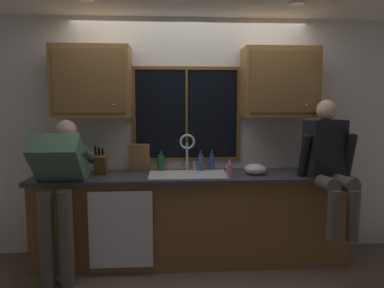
# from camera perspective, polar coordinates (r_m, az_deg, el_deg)

# --- Properties ---
(back_wall) EXTENTS (5.54, 0.12, 2.55)m
(back_wall) POSITION_cam_1_polar(r_m,az_deg,el_deg) (4.00, -0.36, 1.19)
(back_wall) COLOR silver
(back_wall) RESTS_ON floor
(ceiling_downlight_left) EXTENTS (0.14, 0.14, 0.01)m
(ceiling_downlight_left) POSITION_cam_1_polar(r_m,az_deg,el_deg) (3.51, -16.36, 21.07)
(ceiling_downlight_left) COLOR #FFEAB2
(ceiling_downlight_right) EXTENTS (0.14, 0.14, 0.01)m
(ceiling_downlight_right) POSITION_cam_1_polar(r_m,az_deg,el_deg) (3.63, 16.35, 20.56)
(ceiling_downlight_right) COLOR #FFEAB2
(window_glass) EXTENTS (1.10, 0.02, 0.95)m
(window_glass) POSITION_cam_1_polar(r_m,az_deg,el_deg) (3.92, -0.86, 4.74)
(window_glass) COLOR black
(window_frame_top) EXTENTS (1.17, 0.02, 0.04)m
(window_frame_top) POSITION_cam_1_polar(r_m,az_deg,el_deg) (3.92, -0.87, 11.95)
(window_frame_top) COLOR brown
(window_frame_bottom) EXTENTS (1.17, 0.02, 0.04)m
(window_frame_bottom) POSITION_cam_1_polar(r_m,az_deg,el_deg) (3.95, -0.84, -2.42)
(window_frame_bottom) COLOR brown
(window_frame_left) EXTENTS (0.03, 0.02, 0.95)m
(window_frame_left) POSITION_cam_1_polar(r_m,az_deg,el_deg) (3.92, -9.20, 4.66)
(window_frame_left) COLOR brown
(window_frame_right) EXTENTS (0.03, 0.02, 0.95)m
(window_frame_right) POSITION_cam_1_polar(r_m,az_deg,el_deg) (3.98, 7.37, 4.71)
(window_frame_right) COLOR brown
(window_mullion_center) EXTENTS (0.02, 0.02, 0.95)m
(window_mullion_center) POSITION_cam_1_polar(r_m,az_deg,el_deg) (3.90, -0.85, 4.73)
(window_mullion_center) COLOR brown
(lower_cabinet_run) EXTENTS (3.14, 0.58, 0.88)m
(lower_cabinet_run) POSITION_cam_1_polar(r_m,az_deg,el_deg) (3.83, -0.04, -11.84)
(lower_cabinet_run) COLOR brown
(lower_cabinet_run) RESTS_ON floor
(countertop) EXTENTS (3.20, 0.62, 0.04)m
(countertop) POSITION_cam_1_polar(r_m,az_deg,el_deg) (3.69, -0.02, -5.16)
(countertop) COLOR #38383D
(countertop) RESTS_ON lower_cabinet_run
(dishwasher_front) EXTENTS (0.60, 0.02, 0.74)m
(dishwasher_front) POSITION_cam_1_polar(r_m,az_deg,el_deg) (3.55, -11.21, -13.21)
(dishwasher_front) COLOR white
(upper_cabinet_left) EXTENTS (0.78, 0.36, 0.72)m
(upper_cabinet_left) POSITION_cam_1_polar(r_m,az_deg,el_deg) (3.83, -15.56, 9.47)
(upper_cabinet_left) COLOR olive
(upper_cabinet_right) EXTENTS (0.78, 0.36, 0.72)m
(upper_cabinet_right) POSITION_cam_1_polar(r_m,az_deg,el_deg) (3.93, 13.69, 9.45)
(upper_cabinet_right) COLOR olive
(sink) EXTENTS (0.80, 0.46, 0.21)m
(sink) POSITION_cam_1_polar(r_m,az_deg,el_deg) (3.72, -0.62, -6.31)
(sink) COLOR silver
(sink) RESTS_ON lower_cabinet_run
(faucet) EXTENTS (0.18, 0.09, 0.40)m
(faucet) POSITION_cam_1_polar(r_m,az_deg,el_deg) (3.83, -0.66, -0.58)
(faucet) COLOR silver
(faucet) RESTS_ON countertop
(person_standing) EXTENTS (0.53, 0.72, 1.49)m
(person_standing) POSITION_cam_1_polar(r_m,az_deg,el_deg) (3.56, -20.19, -5.43)
(person_standing) COLOR #595147
(person_standing) RESTS_ON floor
(person_sitting_on_counter) EXTENTS (0.54, 0.64, 1.26)m
(person_sitting_on_counter) POSITION_cam_1_polar(r_m,az_deg,el_deg) (3.73, 20.89, -2.30)
(person_sitting_on_counter) COLOR #595147
(person_sitting_on_counter) RESTS_ON countertop
(knife_block) EXTENTS (0.12, 0.18, 0.32)m
(knife_block) POSITION_cam_1_polar(r_m,az_deg,el_deg) (3.79, -14.32, -3.08)
(knife_block) COLOR brown
(knife_block) RESTS_ON countertop
(cutting_board) EXTENTS (0.22, 0.08, 0.30)m
(cutting_board) POSITION_cam_1_polar(r_m,az_deg,el_deg) (3.89, -8.34, -2.11)
(cutting_board) COLOR #997047
(cutting_board) RESTS_ON countertop
(mixing_bowl) EXTENTS (0.23, 0.23, 0.11)m
(mixing_bowl) POSITION_cam_1_polar(r_m,az_deg,el_deg) (3.75, 10.00, -3.96)
(mixing_bowl) COLOR silver
(mixing_bowl) RESTS_ON countertop
(soap_dispenser) EXTENTS (0.06, 0.07, 0.18)m
(soap_dispenser) POSITION_cam_1_polar(r_m,az_deg,el_deg) (3.57, 5.96, -4.18)
(soap_dispenser) COLOR pink
(soap_dispenser) RESTS_ON countertop
(bottle_green_glass) EXTENTS (0.05, 0.05, 0.23)m
(bottle_green_glass) POSITION_cam_1_polar(r_m,az_deg,el_deg) (3.86, 1.38, -2.90)
(bottle_green_glass) COLOR #334C8C
(bottle_green_glass) RESTS_ON countertop
(bottle_tall_clear) EXTENTS (0.08, 0.08, 0.22)m
(bottle_tall_clear) POSITION_cam_1_polar(r_m,az_deg,el_deg) (3.91, -4.95, -2.87)
(bottle_tall_clear) COLOR #1E592D
(bottle_tall_clear) RESTS_ON countertop
(bottle_amber_small) EXTENTS (0.05, 0.05, 0.23)m
(bottle_amber_small) POSITION_cam_1_polar(r_m,az_deg,el_deg) (3.94, 3.13, -2.74)
(bottle_amber_small) COLOR #334C8C
(bottle_amber_small) RESTS_ON countertop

